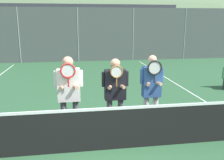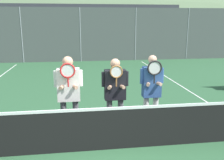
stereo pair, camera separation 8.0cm
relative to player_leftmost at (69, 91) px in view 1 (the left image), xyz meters
The scene contains 12 objects.
ground_plane 1.36m from the player_leftmost, 54.52° to the right, with size 120.00×120.00×0.00m, color #2D5B38.
hill_distant 50.70m from the player_leftmost, 89.50° to the left, with size 124.38×69.10×24.19m.
clubhouse_building 19.79m from the player_leftmost, 92.13° to the left, with size 20.35×5.50×4.00m.
fence_back 11.14m from the player_leftmost, 87.72° to the left, with size 21.87×0.06×3.43m.
tennis_net 1.00m from the player_leftmost, 54.52° to the right, with size 10.55×0.09×1.02m.
court_line_right_sideline 5.09m from the player_leftmost, 28.59° to the left, with size 0.05×16.00×0.01m, color white.
player_leftmost is the anchor object (origin of this frame).
player_center_left 1.03m from the player_leftmost, ahead, with size 0.61×0.34×1.78m.
player_center_right 1.87m from the player_leftmost, ahead, with size 0.55×0.34×1.85m.
car_left_of_center 14.67m from the player_leftmost, 91.34° to the left, with size 4.34×1.93×1.83m.
car_center 15.19m from the player_leftmost, 71.94° to the left, with size 4.47×1.92×1.74m.
car_right_of_center 17.31m from the player_leftmost, 56.17° to the left, with size 4.08×2.02×1.77m.
Camera 1 is at (-0.32, -4.64, 2.59)m, focal length 40.00 mm.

